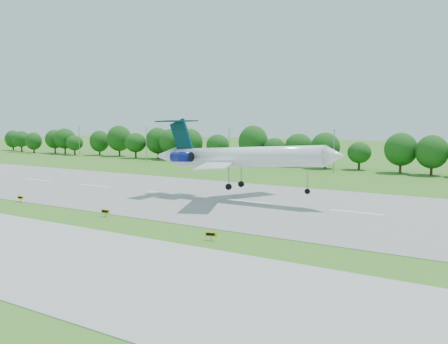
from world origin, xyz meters
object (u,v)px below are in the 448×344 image
service_vehicle_a (205,162)px  service_vehicle_b (236,164)px  airliner (236,156)px  taxi_sign_left (21,198)px

service_vehicle_a → service_vehicle_b: size_ratio=1.11×
service_vehicle_b → airliner: bearing=-119.5°
taxi_sign_left → service_vehicle_a: 83.32m
service_vehicle_a → airliner: bearing=-124.0°
taxi_sign_left → service_vehicle_b: size_ratio=0.41×
airliner → service_vehicle_b: (-35.94, 59.40, -7.63)m
taxi_sign_left → airliner: bearing=34.7°
taxi_sign_left → service_vehicle_b: service_vehicle_b is taller
service_vehicle_a → service_vehicle_b: 12.13m
taxi_sign_left → service_vehicle_b: 81.97m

